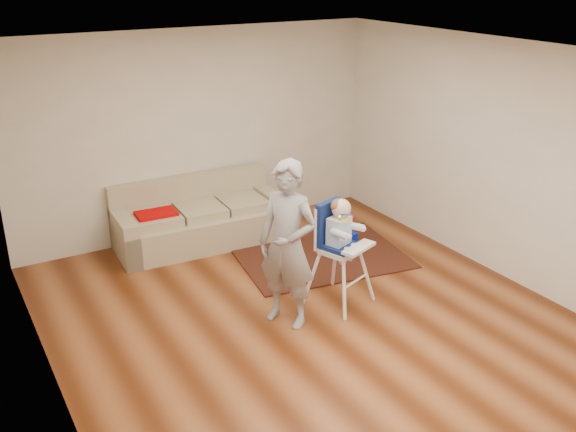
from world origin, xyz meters
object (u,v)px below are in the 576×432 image
high_chair (340,253)px  ride_on_toy (340,233)px  sofa (199,213)px  adult (288,245)px  toy_ball (293,265)px  side_table (161,238)px

high_chair → ride_on_toy: bearing=34.0°
ride_on_toy → high_chair: bearing=-133.0°
sofa → adult: size_ratio=1.29×
sofa → toy_ball: 1.51m
side_table → ride_on_toy: 2.27m
side_table → high_chair: (1.24, -2.14, 0.36)m
adult → ride_on_toy: bearing=99.3°
side_table → adult: (0.56, -2.21, 0.64)m
high_chair → adult: size_ratio=0.70×
toy_ball → high_chair: high_chair is taller
side_table → toy_ball: 1.75m
ride_on_toy → adult: bearing=-149.0°
ride_on_toy → toy_ball: ride_on_toy is taller
toy_ball → adult: bearing=-123.6°
side_table → high_chair: bearing=-59.9°
side_table → adult: adult is taller
sofa → ride_on_toy: (1.46, -1.10, -0.19)m
sofa → side_table: size_ratio=5.01×
high_chair → side_table: bearing=99.5°
sofa → ride_on_toy: size_ratio=5.22×
ride_on_toy → side_table: bearing=144.9°
adult → sofa: bearing=150.8°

